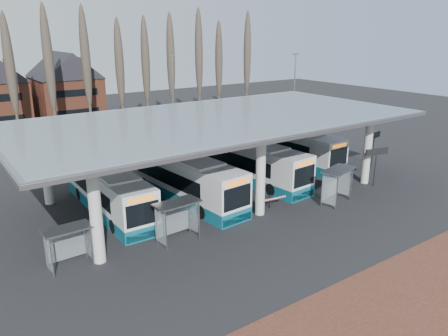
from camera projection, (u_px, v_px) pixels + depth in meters
ground at (283, 226)px, 30.01m from camera, size 140.00×140.00×0.00m
station_canopy at (217, 125)px, 34.54m from camera, size 32.00×16.00×6.34m
poplar_row at (101, 66)px, 53.09m from camera, size 45.10×1.10×14.50m
lamp_post_b at (173, 97)px, 51.97m from camera, size 0.80×0.16×10.17m
lamp_post_c at (294, 93)px, 55.00m from camera, size 0.80×0.16×10.17m
bus_0 at (108, 190)px, 32.12m from camera, size 2.68×12.03×3.34m
bus_1 at (183, 178)px, 34.48m from camera, size 3.80×13.14×3.60m
bus_2 at (248, 162)px, 38.85m from camera, size 3.71×12.95×3.55m
bus_3 at (288, 146)px, 44.26m from camera, size 3.14×12.80×3.53m
shelter_0 at (67, 238)px, 24.35m from camera, size 2.63×1.37×2.41m
shelter_1 at (176, 212)px, 27.35m from camera, size 2.96×1.62×2.67m
shelter_2 at (336, 178)px, 33.46m from camera, size 3.26×2.19×2.77m
info_sign_0 at (377, 155)px, 36.79m from camera, size 2.23×0.64×3.37m
info_sign_1 at (374, 138)px, 42.17m from camera, size 2.30×0.60×3.45m
barrier at (273, 199)px, 32.56m from camera, size 2.06×0.68×1.03m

